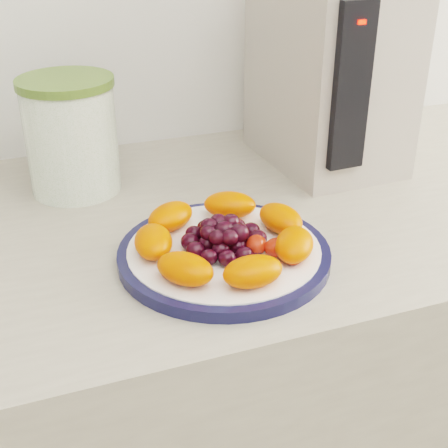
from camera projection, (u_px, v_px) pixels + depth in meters
name	position (u px, v px, depth m)	size (l,w,h in m)	color
counter	(247.00, 428.00, 1.12)	(3.50, 0.60, 0.90)	#A8A08D
cabinet_face	(247.00, 440.00, 1.13)	(3.48, 0.58, 0.84)	brown
plate_rim	(224.00, 254.00, 0.77)	(0.26, 0.26, 0.01)	#14173C
plate_face	(224.00, 254.00, 0.76)	(0.24, 0.24, 0.02)	white
canister	(72.00, 140.00, 0.91)	(0.13, 0.13, 0.16)	#376B18
canister_lid	(65.00, 82.00, 0.87)	(0.14, 0.14, 0.01)	#55712D
appliance_body	(329.00, 66.00, 0.98)	(0.18, 0.25, 0.31)	#ADA397
appliance_panel	(351.00, 88.00, 0.86)	(0.05, 0.02, 0.23)	black
appliance_led	(362.00, 22.00, 0.81)	(0.01, 0.01, 0.01)	#FF0C05
fruit_plate	(227.00, 237.00, 0.75)	(0.23, 0.22, 0.04)	#FF3F00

